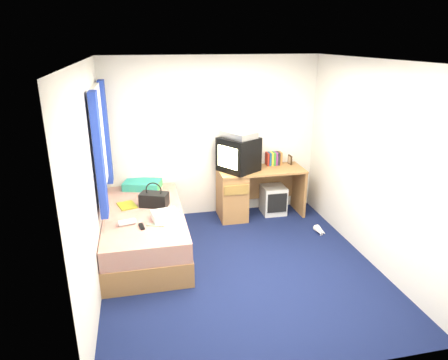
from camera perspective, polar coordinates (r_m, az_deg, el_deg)
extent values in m
plane|color=#0C1438|center=(4.94, 2.37, -12.33)|extent=(3.40, 3.40, 0.00)
plane|color=white|center=(4.20, 2.85, 16.69)|extent=(3.40, 3.40, 0.00)
plane|color=silver|center=(6.02, -1.54, 6.01)|extent=(3.20, 0.00, 3.20)
plane|color=silver|center=(2.95, 11.11, -9.34)|extent=(3.20, 0.00, 3.20)
plane|color=silver|center=(4.32, -18.39, -0.50)|extent=(0.00, 3.40, 3.40)
plane|color=silver|center=(5.06, 20.40, 2.14)|extent=(0.00, 3.40, 3.40)
cube|color=#A57544|center=(5.35, -11.14, -8.20)|extent=(1.00, 2.00, 0.30)
cube|color=olive|center=(5.02, -5.22, -9.75)|extent=(0.02, 0.70, 0.18)
cube|color=silver|center=(5.23, -11.33, -5.58)|extent=(0.98, 1.98, 0.24)
cube|color=#1A6EAA|center=(5.94, -11.57, -0.67)|extent=(0.59, 0.47, 0.11)
cube|color=#A57544|center=(6.05, 5.33, 1.41)|extent=(1.30, 0.55, 0.03)
cube|color=#A57544|center=(6.06, 1.16, -2.23)|extent=(0.40, 0.52, 0.72)
cube|color=#A57544|center=(6.38, 10.64, -1.43)|extent=(0.04, 0.52, 0.72)
cube|color=#A57544|center=(6.44, 6.72, -0.18)|extent=(0.78, 0.03, 0.55)
cube|color=silver|center=(6.32, 7.05, -2.81)|extent=(0.36, 0.36, 0.44)
cube|color=black|center=(5.90, 2.11, 3.70)|extent=(0.67, 0.68, 0.50)
cube|color=#FEF3A0|center=(5.73, 0.53, 3.25)|extent=(0.22, 0.32, 0.31)
cube|color=#B3B4B6|center=(5.82, 2.14, 6.50)|extent=(0.52, 0.57, 0.09)
cube|color=maroon|center=(6.22, 6.19, 3.01)|extent=(0.03, 0.13, 0.20)
cube|color=navy|center=(6.23, 6.50, 3.03)|extent=(0.03, 0.13, 0.20)
cube|color=gold|center=(6.25, 6.81, 3.05)|extent=(0.03, 0.13, 0.20)
cube|color=#337F33|center=(6.26, 7.11, 3.06)|extent=(0.03, 0.13, 0.20)
cube|color=#7F337F|center=(6.27, 7.41, 3.08)|extent=(0.03, 0.13, 0.20)
cube|color=#262626|center=(6.28, 7.71, 3.10)|extent=(0.03, 0.13, 0.20)
cube|color=#B26633|center=(6.29, 8.01, 3.11)|extent=(0.03, 0.13, 0.20)
cube|color=black|center=(6.34, 9.40, 2.88)|extent=(0.03, 0.12, 0.14)
cylinder|color=#C51B59|center=(5.92, 4.60, 2.32)|extent=(0.08, 0.08, 0.23)
cylinder|color=silver|center=(5.98, 3.91, 2.25)|extent=(0.05, 0.05, 0.17)
cube|color=black|center=(5.28, -9.94, -2.77)|extent=(0.40, 0.32, 0.18)
torus|color=black|center=(5.24, -10.02, -1.46)|extent=(0.21, 0.09, 0.22)
cube|color=white|center=(4.89, -8.40, -5.07)|extent=(0.34, 0.30, 0.10)
cube|color=yellow|center=(5.38, -13.68, -3.55)|extent=(0.28, 0.33, 0.01)
cylinder|color=silver|center=(4.84, -13.71, -5.89)|extent=(0.21, 0.11, 0.07)
cube|color=gold|center=(4.77, -9.74, -6.36)|extent=(0.23, 0.13, 0.01)
cube|color=black|center=(4.76, -11.68, -6.51)|extent=(0.07, 0.17, 0.02)
cube|color=silver|center=(5.11, -17.56, 5.54)|extent=(0.02, 0.90, 1.10)
cube|color=white|center=(5.01, -18.14, 12.10)|extent=(0.06, 1.06, 0.08)
cube|color=white|center=(5.28, -16.81, -0.67)|extent=(0.06, 1.06, 0.08)
cube|color=navy|center=(4.55, -17.43, 3.24)|extent=(0.08, 0.24, 1.40)
cube|color=navy|center=(5.69, -16.55, 6.48)|extent=(0.08, 0.24, 1.40)
cone|color=white|center=(5.86, 13.68, -7.04)|extent=(0.12, 0.23, 0.09)
cone|color=white|center=(5.84, 13.37, -7.11)|extent=(0.11, 0.23, 0.09)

